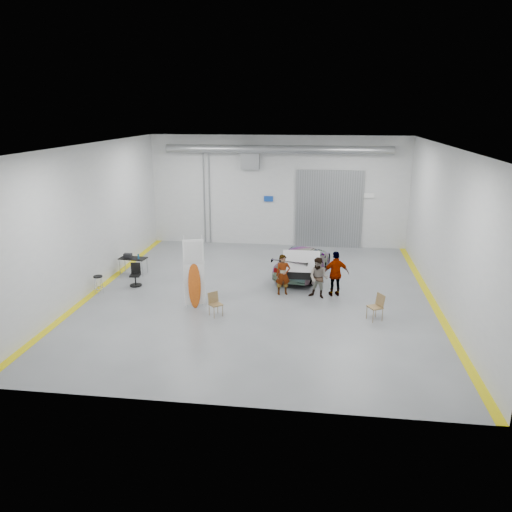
# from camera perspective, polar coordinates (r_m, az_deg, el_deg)

# --- Properties ---
(ground) EXTENTS (16.00, 16.00, 0.00)m
(ground) POSITION_cam_1_polar(r_m,az_deg,el_deg) (20.47, 0.45, -4.48)
(ground) COLOR slate
(ground) RESTS_ON ground
(room_shell) EXTENTS (14.02, 16.18, 6.01)m
(room_shell) POSITION_cam_1_polar(r_m,az_deg,el_deg) (21.55, 1.83, 7.81)
(room_shell) COLOR #BCBDC0
(room_shell) RESTS_ON ground
(sedan_car) EXTENTS (2.83, 4.83, 1.31)m
(sedan_car) POSITION_cam_1_polar(r_m,az_deg,el_deg) (22.90, 5.35, -0.52)
(sedan_car) COLOR silver
(sedan_car) RESTS_ON ground
(person_a) EXTENTS (0.70, 0.56, 1.68)m
(person_a) POSITION_cam_1_polar(r_m,az_deg,el_deg) (20.32, 3.11, -2.15)
(person_a) COLOR olive
(person_a) RESTS_ON ground
(person_b) EXTENTS (0.97, 0.85, 1.67)m
(person_b) POSITION_cam_1_polar(r_m,az_deg,el_deg) (20.07, 7.18, -2.50)
(person_b) COLOR slate
(person_b) RESTS_ON ground
(person_c) EXTENTS (1.16, 0.73, 1.87)m
(person_c) POSITION_cam_1_polar(r_m,az_deg,el_deg) (20.38, 9.10, -2.01)
(person_c) COLOR brown
(person_c) RESTS_ON ground
(surfboard_display) EXTENTS (0.78, 0.37, 2.84)m
(surfboard_display) POSITION_cam_1_polar(r_m,az_deg,el_deg) (19.01, -7.26, -2.60)
(surfboard_display) COLOR white
(surfboard_display) RESTS_ON ground
(folding_chair_near) EXTENTS (0.58, 0.65, 0.88)m
(folding_chair_near) POSITION_cam_1_polar(r_m,az_deg,el_deg) (18.44, -4.60, -6.04)
(folding_chair_near) COLOR brown
(folding_chair_near) RESTS_ON ground
(folding_chair_far) EXTENTS (0.61, 0.74, 0.97)m
(folding_chair_far) POSITION_cam_1_polar(r_m,az_deg,el_deg) (18.54, 13.40, -6.24)
(folding_chair_far) COLOR brown
(folding_chair_far) RESTS_ON ground
(shop_stool) EXTENTS (0.39, 0.39, 0.76)m
(shop_stool) POSITION_cam_1_polar(r_m,az_deg,el_deg) (21.51, -17.55, -3.15)
(shop_stool) COLOR black
(shop_stool) RESTS_ON ground
(work_table) EXTENTS (1.28, 0.74, 1.00)m
(work_table) POSITION_cam_1_polar(r_m,az_deg,el_deg) (23.52, -14.03, -0.20)
(work_table) COLOR gray
(work_table) RESTS_ON ground
(office_chair) EXTENTS (0.52, 0.52, 0.97)m
(office_chair) POSITION_cam_1_polar(r_m,az_deg,el_deg) (22.03, -13.58, -2.24)
(office_chair) COLOR black
(office_chair) RESTS_ON ground
(trunk_lid) EXTENTS (1.53, 0.93, 0.04)m
(trunk_lid) POSITION_cam_1_polar(r_m,az_deg,el_deg) (20.78, 5.18, -0.34)
(trunk_lid) COLOR silver
(trunk_lid) RESTS_ON sedan_car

